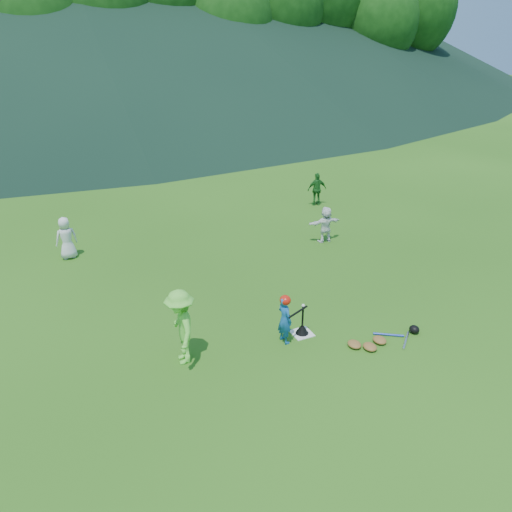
{
  "coord_description": "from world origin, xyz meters",
  "views": [
    {
      "loc": [
        -4.95,
        -8.24,
        6.36
      ],
      "look_at": [
        0.0,
        2.5,
        0.9
      ],
      "focal_mm": 35.0,
      "sensor_mm": 36.0,
      "label": 1
    }
  ],
  "objects": [
    {
      "name": "ground",
      "position": [
        0.0,
        0.0,
        0.0
      ],
      "size": [
        120.0,
        120.0,
        0.0
      ],
      "primitive_type": "plane",
      "color": "#255413",
      "rests_on": "ground"
    },
    {
      "name": "home_plate",
      "position": [
        0.0,
        0.0,
        0.01
      ],
      "size": [
        0.45,
        0.45,
        0.02
      ],
      "primitive_type": "cube",
      "color": "silver",
      "rests_on": "ground"
    },
    {
      "name": "baseball",
      "position": [
        0.0,
        0.0,
        0.74
      ],
      "size": [
        0.08,
        0.08,
        0.08
      ],
      "primitive_type": "sphere",
      "color": "white",
      "rests_on": "batting_tee"
    },
    {
      "name": "batter_child",
      "position": [
        -0.51,
        -0.09,
        0.56
      ],
      "size": [
        0.33,
        0.45,
        1.13
      ],
      "primitive_type": "imported",
      "rotation": [
        0.0,
        0.0,
        1.71
      ],
      "color": "#165499",
      "rests_on": "ground"
    },
    {
      "name": "adult_coach",
      "position": [
        -2.75,
        0.17,
        0.82
      ],
      "size": [
        0.74,
        1.13,
        1.64
      ],
      "primitive_type": "imported",
      "rotation": [
        0.0,
        0.0,
        -1.7
      ],
      "color": "#66D53E",
      "rests_on": "ground"
    },
    {
      "name": "fielder_a",
      "position": [
        -4.35,
        6.52,
        0.64
      ],
      "size": [
        0.68,
        0.5,
        1.28
      ],
      "primitive_type": "imported",
      "rotation": [
        0.0,
        0.0,
        3.29
      ],
      "color": "silver",
      "rests_on": "ground"
    },
    {
      "name": "fielder_c",
      "position": [
        4.95,
        7.62,
        0.64
      ],
      "size": [
        0.79,
        0.44,
        1.28
      ],
      "primitive_type": "imported",
      "rotation": [
        0.0,
        0.0,
        2.96
      ],
      "color": "#1E6421",
      "rests_on": "ground"
    },
    {
      "name": "fielder_d",
      "position": [
        3.32,
        4.37,
        0.59
      ],
      "size": [
        1.1,
        0.38,
        1.18
      ],
      "primitive_type": "imported",
      "rotation": [
        0.0,
        0.0,
        3.11
      ],
      "color": "white",
      "rests_on": "ground"
    },
    {
      "name": "batting_tee",
      "position": [
        0.0,
        0.0,
        0.13
      ],
      "size": [
        0.3,
        0.3,
        0.68
      ],
      "color": "black",
      "rests_on": "home_plate"
    },
    {
      "name": "batter_gear",
      "position": [
        -0.48,
        -0.1,
        1.02
      ],
      "size": [
        0.72,
        0.31,
        0.49
      ],
      "color": "red",
      "rests_on": "ground"
    },
    {
      "name": "equipment_pile",
      "position": [
        1.39,
        -1.03,
        0.07
      ],
      "size": [
        1.8,
        0.82,
        0.19
      ],
      "color": "olive",
      "rests_on": "ground"
    },
    {
      "name": "outfield_fence",
      "position": [
        0.0,
        28.0,
        0.7
      ],
      "size": [
        70.07,
        0.08,
        1.33
      ],
      "color": "gray",
      "rests_on": "ground"
    }
  ]
}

